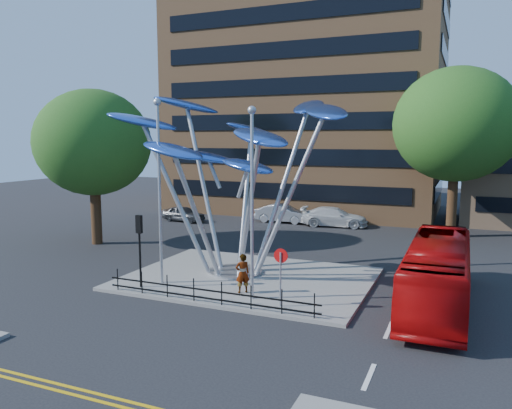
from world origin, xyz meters
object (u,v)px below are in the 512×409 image
at_px(street_lamp_left, 159,176).
at_px(no_entry_sign_island, 281,267).
at_px(red_bus, 438,273).
at_px(leaf_sculpture, 234,143).
at_px(pedestrian, 243,273).
at_px(parked_car_left, 184,214).
at_px(traffic_light_island, 139,236).
at_px(tree_left, 93,143).
at_px(street_lamp_right, 252,186).
at_px(tree_right, 456,125).
at_px(parked_car_right, 334,217).
at_px(parked_car_mid, 283,213).

bearing_deg(street_lamp_left, no_entry_sign_island, -8.61).
xyz_separation_m(no_entry_sign_island, red_bus, (5.97, 2.98, -0.38)).
height_order(leaf_sculpture, no_entry_sign_island, leaf_sculpture).
relative_size(pedestrian, parked_car_left, 0.47).
bearing_deg(traffic_light_island, tree_left, 140.19).
height_order(no_entry_sign_island, pedestrian, no_entry_sign_island).
height_order(tree_left, street_lamp_right, tree_left).
bearing_deg(tree_left, traffic_light_island, -39.81).
bearing_deg(no_entry_sign_island, red_bus, 26.56).
bearing_deg(leaf_sculpture, tree_right, 56.69).
relative_size(tree_right, pedestrian, 6.74).
distance_m(street_lamp_left, traffic_light_island, 2.96).
height_order(tree_left, parked_car_right, tree_left).
relative_size(tree_left, traffic_light_island, 3.01).
bearing_deg(parked_car_mid, parked_car_right, -93.08).
bearing_deg(parked_car_right, red_bus, -160.51).
height_order(traffic_light_island, no_entry_sign_island, traffic_light_island).
distance_m(pedestrian, parked_car_right, 19.29).
relative_size(street_lamp_left, parked_car_left, 2.28).
xyz_separation_m(tree_left, street_lamp_left, (9.50, -6.50, -1.44)).
xyz_separation_m(tree_right, street_lamp_left, (-12.50, -18.50, -2.68)).
height_order(tree_right, parked_car_right, tree_right).
distance_m(parked_car_left, parked_car_right, 12.83).
bearing_deg(street_lamp_right, parked_car_mid, 106.27).
xyz_separation_m(traffic_light_island, pedestrian, (4.78, 1.08, -1.57)).
height_order(leaf_sculpture, street_lamp_right, leaf_sculpture).
height_order(street_lamp_right, pedestrian, street_lamp_right).
bearing_deg(parked_car_left, parked_car_mid, -64.03).
xyz_separation_m(traffic_light_island, red_bus, (12.97, 3.00, -1.18)).
bearing_deg(street_lamp_right, street_lamp_left, 174.29).
height_order(no_entry_sign_island, parked_car_mid, no_entry_sign_island).
distance_m(leaf_sculpture, street_lamp_right, 4.83).
height_order(red_bus, parked_car_right, red_bus).
xyz_separation_m(tree_right, leaf_sculpture, (-10.07, -15.32, -1.16)).
distance_m(tree_right, tree_left, 25.09).
height_order(street_lamp_left, street_lamp_right, street_lamp_left).
relative_size(tree_right, street_lamp_left, 1.38).
xyz_separation_m(no_entry_sign_island, parked_car_mid, (-7.34, 20.48, -1.05)).
height_order(street_lamp_right, parked_car_left, street_lamp_right).
distance_m(tree_right, parked_car_mid, 15.23).
distance_m(red_bus, parked_car_mid, 22.00).
xyz_separation_m(traffic_light_island, parked_car_left, (-8.39, 17.70, -1.96)).
xyz_separation_m(parked_car_left, parked_car_right, (12.55, 2.66, 0.11)).
bearing_deg(parked_car_left, pedestrian, -134.84).
height_order(tree_right, pedestrian, tree_right).
bearing_deg(parked_car_right, leaf_sculpture, 168.23).
bearing_deg(parked_car_mid, no_entry_sign_island, -161.53).
bearing_deg(parked_car_left, traffic_light_island, -147.86).
xyz_separation_m(tree_left, parked_car_left, (0.61, 10.20, -6.14)).
distance_m(street_lamp_left, parked_car_right, 20.22).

